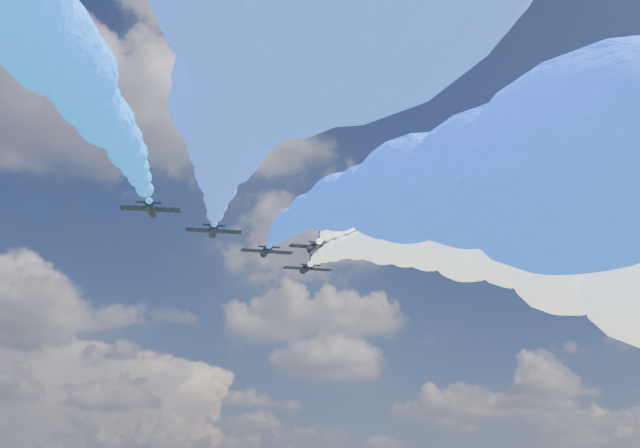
{
  "coord_description": "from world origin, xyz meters",
  "views": [
    {
      "loc": [
        -20.3,
        -124.24,
        57.03
      ],
      "look_at": [
        0.0,
        4.0,
        105.7
      ],
      "focal_mm": 43.04,
      "sensor_mm": 36.0,
      "label": 1
    }
  ],
  "objects": [
    {
      "name": "trail_6",
      "position": [
        20.12,
        -57.48,
        84.61
      ],
      "size": [
        6.83,
        120.75,
        43.24
      ],
      "primitive_type": null,
      "color": "#EE0211"
    },
    {
      "name": "jet_7",
      "position": [
        30.28,
        -6.93,
        103.7
      ],
      "size": [
        10.6,
        13.97,
        4.92
      ],
      "primitive_type": null,
      "rotation": [
        0.16,
        0.0,
        -0.07
      ],
      "color": "black"
    },
    {
      "name": "trail_2",
      "position": [
        -8.72,
        -47.79,
        84.61
      ],
      "size": [
        6.83,
        120.75,
        43.24
      ],
      "primitive_type": null,
      "color": "blue"
    },
    {
      "name": "jet_5",
      "position": [
        9.13,
        12.17,
        103.7
      ],
      "size": [
        10.29,
        13.75,
        4.92
      ],
      "primitive_type": null,
      "rotation": [
        0.16,
        0.0,
        -0.04
      ],
      "color": "black"
    },
    {
      "name": "trail_0",
      "position": [
        -29.48,
        -66.66,
        84.61
      ],
      "size": [
        6.83,
        120.75,
        43.24
      ],
      "primitive_type": null,
      "color": "blue"
    },
    {
      "name": "jet_0",
      "position": [
        -29.48,
        -4.23,
        103.7
      ],
      "size": [
        9.91,
        13.48,
        4.92
      ],
      "primitive_type": null,
      "rotation": [
        0.16,
        0.0,
        -0.01
      ],
      "color": "black"
    },
    {
      "name": "jet_1",
      "position": [
        -19.05,
        4.67,
        103.7
      ],
      "size": [
        9.84,
        13.43,
        4.92
      ],
      "primitive_type": null,
      "rotation": [
        0.16,
        0.0,
        0.01
      ],
      "color": "black"
    },
    {
      "name": "jet_6",
      "position": [
        20.12,
        4.95,
        103.7
      ],
      "size": [
        10.07,
        13.59,
        4.92
      ],
      "primitive_type": null,
      "rotation": [
        0.16,
        0.0,
        -0.02
      ],
      "color": "black"
    },
    {
      "name": "jet_4",
      "position": [
        0.48,
        24.45,
        103.7
      ],
      "size": [
        10.39,
        13.82,
        4.92
      ],
      "primitive_type": null,
      "rotation": [
        0.16,
        0.0,
        0.05
      ],
      "color": "black"
    },
    {
      "name": "trail_5",
      "position": [
        9.13,
        -50.25,
        84.61
      ],
      "size": [
        6.83,
        120.75,
        43.24
      ],
      "primitive_type": null,
      "color": "red"
    },
    {
      "name": "trail_1",
      "position": [
        -19.05,
        -57.76,
        84.61
      ],
      "size": [
        6.83,
        120.75,
        43.24
      ],
      "primitive_type": null,
      "color": "blue"
    },
    {
      "name": "trail_3",
      "position": [
        0.08,
        -51.74,
        84.61
      ],
      "size": [
        6.83,
        120.75,
        43.24
      ],
      "primitive_type": null,
      "color": "white"
    },
    {
      "name": "jet_2",
      "position": [
        -8.72,
        14.64,
        103.7
      ],
      "size": [
        10.3,
        13.75,
        4.92
      ],
      "primitive_type": null,
      "rotation": [
        0.16,
        0.0,
        0.04
      ],
      "color": "black"
    },
    {
      "name": "jet_3",
      "position": [
        0.08,
        10.69,
        103.7
      ],
      "size": [
        10.51,
        13.9,
        4.92
      ],
      "primitive_type": null,
      "rotation": [
        0.16,
        0.0,
        0.06
      ],
      "color": "black"
    },
    {
      "name": "trail_4",
      "position": [
        0.48,
        -37.98,
        84.61
      ],
      "size": [
        6.83,
        120.75,
        43.24
      ],
      "primitive_type": null,
      "color": "white"
    }
  ]
}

